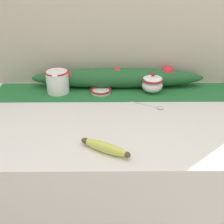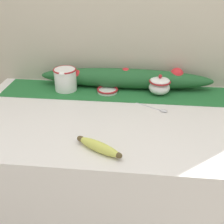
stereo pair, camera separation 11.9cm
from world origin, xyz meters
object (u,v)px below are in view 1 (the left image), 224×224
Objects in this scene: spoon at (157,107)px; sugar_bowl at (152,83)px; cream_pitcher at (58,81)px; small_dish at (101,91)px; banana at (105,147)px.

sugar_bowl is at bearing 120.27° from spoon.
cream_pitcher is at bearing 179.87° from sugar_bowl.
sugar_bowl is 0.99× the size of small_dish.
spoon is (0.27, -0.17, -0.01)m from small_dish.
banana is (-0.24, -0.52, -0.03)m from sugar_bowl.
sugar_bowl is 0.19m from spoon.
sugar_bowl is 0.68× the size of spoon.
spoon is at bearing -32.36° from small_dish.
small_dish is at bearing -2.52° from cream_pitcher.
cream_pitcher reaches higher than spoon.
cream_pitcher is 0.58m from banana.
cream_pitcher is 0.23m from small_dish.
sugar_bowl reaches higher than small_dish.
banana reaches higher than small_dish.
banana is (0.25, -0.52, -0.05)m from cream_pitcher.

